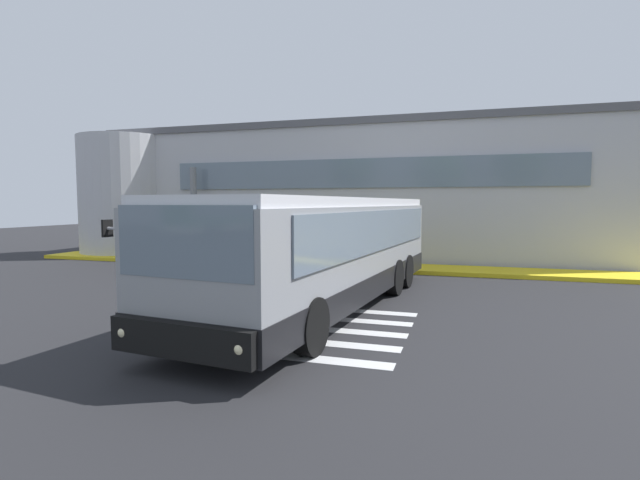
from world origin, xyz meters
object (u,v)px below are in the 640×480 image
Objects in this scene: passenger_near_column at (207,236)px; passenger_at_curb_edge at (236,238)px; passenger_by_doorway at (223,238)px; bus_main_foreground at (326,254)px; entry_support_column at (194,212)px.

passenger_at_curb_edge is (1.47, -0.01, -0.03)m from passenger_near_column.
passenger_by_doorway is (0.89, -0.16, -0.03)m from passenger_near_column.
entry_support_column is at bearing 138.05° from bus_main_foreground.
passenger_by_doorway is at bearing -10.25° from passenger_near_column.
passenger_near_column is at bearing 169.75° from passenger_by_doorway.
bus_main_foreground is 6.64× the size of passenger_near_column.
bus_main_foreground is at bearing -46.58° from passenger_by_doorway.
bus_main_foreground reaches higher than passenger_near_column.
bus_main_foreground is (8.45, -7.60, -0.83)m from entry_support_column.
bus_main_foreground reaches higher than passenger_at_curb_edge.
passenger_by_doorway is (1.68, -0.44, -1.08)m from entry_support_column.
passenger_at_curb_edge is at bearing -0.52° from passenger_near_column.
bus_main_foreground is 6.64× the size of passenger_by_doorway.
bus_main_foreground is at bearing -41.95° from entry_support_column.
passenger_near_column is 1.00× the size of passenger_at_curb_edge.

